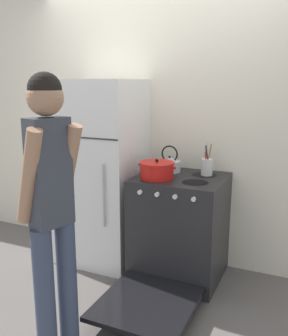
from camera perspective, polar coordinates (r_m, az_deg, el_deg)
ground_plane at (r=3.87m, az=2.68°, el=-12.81°), size 14.00×14.00×0.00m
wall_back at (r=3.54m, az=3.08°, el=6.32°), size 10.00×0.06×2.55m
refrigerator at (r=3.53m, az=-6.69°, el=-0.73°), size 0.75×0.66×1.71m
stove_range at (r=3.28m, az=5.25°, el=-9.20°), size 0.73×1.39×0.90m
dutch_oven_pot at (r=3.09m, az=1.96°, el=-0.31°), size 0.33×0.29×0.16m
tea_kettle at (r=3.33m, az=3.93°, el=0.59°), size 0.25×0.20×0.24m
utensil_jar at (r=3.23m, az=9.56°, el=0.29°), size 0.10×0.10×0.28m
person at (r=2.27m, az=-13.95°, el=-5.11°), size 0.35×0.41×1.74m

